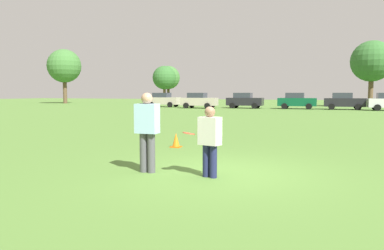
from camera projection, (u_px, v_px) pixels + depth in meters
ground_plane at (221, 172)px, 8.30m from camera, size 183.82×183.82×0.00m
player_thrower at (147, 128)px, 8.23m from camera, size 0.51×0.30×1.80m
player_defender at (210, 138)px, 7.76m from camera, size 0.50×0.37×1.51m
frisbee at (189, 133)px, 7.92m from camera, size 0.28×0.27×0.09m
traffic_cone at (176, 140)px, 12.13m from camera, size 0.32×0.32×0.48m
parked_car_near_left at (163, 100)px, 47.25m from camera, size 4.23×2.28×1.82m
parked_car_mid_left at (199, 100)px, 43.15m from camera, size 4.23×2.28×1.82m
parked_car_center at (245, 100)px, 43.16m from camera, size 4.23×2.28×1.82m
parked_car_mid_right at (297, 101)px, 41.29m from camera, size 4.23×2.28×1.82m
parked_car_near_right at (344, 101)px, 39.62m from camera, size 4.23×2.28×1.82m
bystander_sideline_watcher at (144, 102)px, 36.34m from camera, size 0.42×0.53×1.67m
tree_west_oak at (64, 66)px, 62.56m from camera, size 5.69×5.69×9.25m
tree_west_maple at (168, 78)px, 61.08m from camera, size 3.88×3.88×6.31m
tree_center_elm at (164, 78)px, 59.02m from camera, size 3.79×3.79×6.16m
tree_east_birch at (372, 61)px, 45.98m from camera, size 5.15×5.15×8.37m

